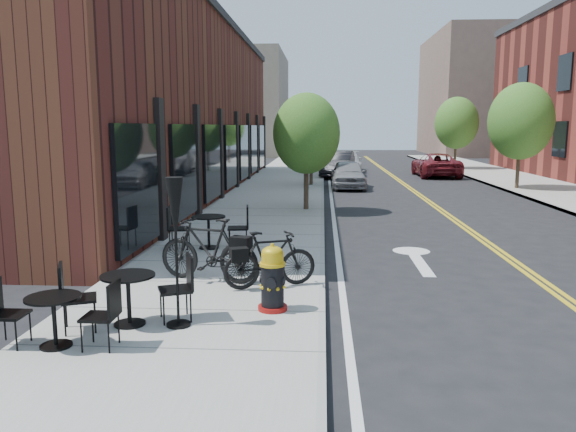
{
  "coord_description": "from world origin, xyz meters",
  "views": [
    {
      "loc": [
        -0.06,
        -9.5,
        2.84
      ],
      "look_at": [
        -0.77,
        1.97,
        1.0
      ],
      "focal_mm": 35.0,
      "sensor_mm": 36.0,
      "label": 1
    }
  ],
  "objects": [
    {
      "name": "tree_near_b",
      "position": [
        -0.6,
        17.0,
        2.71
      ],
      "size": [
        2.3,
        2.3,
        3.98
      ],
      "color": "#382B1E",
      "rests_on": "sidewalk_near"
    },
    {
      "name": "bg_building_left",
      "position": [
        -8.0,
        48.0,
        5.0
      ],
      "size": [
        8.0,
        14.0,
        10.0
      ],
      "primitive_type": "cube",
      "color": "#726656",
      "rests_on": "ground"
    },
    {
      "name": "tree_far_b",
      "position": [
        8.6,
        16.0,
        3.06
      ],
      "size": [
        2.8,
        2.8,
        4.62
      ],
      "color": "#382B1E",
      "rests_on": "sidewalk_far"
    },
    {
      "name": "fire_hydrant",
      "position": [
        -0.79,
        -1.45,
        0.6
      ],
      "size": [
        0.52,
        0.52,
        1.01
      ],
      "rotation": [
        0.0,
        0.0,
        -0.22
      ],
      "color": "maroon",
      "rests_on": "sidewalk_near"
    },
    {
      "name": "bg_building_right",
      "position": [
        16.0,
        50.0,
        6.0
      ],
      "size": [
        10.0,
        16.0,
        12.0
      ],
      "primitive_type": "cube",
      "color": "brown",
      "rests_on": "ground"
    },
    {
      "name": "bistro_set_a",
      "position": [
        -3.37,
        -3.03,
        0.54
      ],
      "size": [
        1.55,
        0.68,
        0.84
      ],
      "rotation": [
        0.0,
        0.0,
        0.0
      ],
      "color": "black",
      "rests_on": "sidewalk_near"
    },
    {
      "name": "tree_far_c",
      "position": [
        8.6,
        28.0,
        3.06
      ],
      "size": [
        2.8,
        2.8,
        4.62
      ],
      "color": "#382B1E",
      "rests_on": "sidewalk_far"
    },
    {
      "name": "bicycle_right",
      "position": [
        -0.94,
        -0.26,
        0.61
      ],
      "size": [
        1.68,
        1.05,
        0.98
      ],
      "primitive_type": "imported",
      "rotation": [
        0.0,
        0.0,
        1.96
      ],
      "color": "black",
      "rests_on": "sidewalk_near"
    },
    {
      "name": "building_near",
      "position": [
        -6.5,
        14.0,
        3.5
      ],
      "size": [
        5.0,
        28.0,
        7.0
      ],
      "primitive_type": "cube",
      "color": "#431915",
      "rests_on": "ground"
    },
    {
      "name": "parked_car_far",
      "position": [
        6.38,
        22.98,
        0.67
      ],
      "size": [
        2.23,
        4.81,
        1.33
      ],
      "primitive_type": "imported",
      "rotation": [
        0.0,
        0.0,
        3.15
      ],
      "color": "maroon",
      "rests_on": "ground"
    },
    {
      "name": "bistro_set_c",
      "position": [
        -2.61,
        2.76,
        0.6
      ],
      "size": [
        1.8,
        0.86,
        0.96
      ],
      "rotation": [
        0.0,
        0.0,
        0.13
      ],
      "color": "black",
      "rests_on": "sidewalk_near"
    },
    {
      "name": "parked_car_b",
      "position": [
        0.81,
        22.35,
        0.73
      ],
      "size": [
        2.16,
        4.62,
        1.47
      ],
      "primitive_type": "imported",
      "rotation": [
        0.0,
        0.0,
        -0.14
      ],
      "color": "black",
      "rests_on": "ground"
    },
    {
      "name": "parked_car_a",
      "position": [
        1.12,
        16.56,
        0.65
      ],
      "size": [
        1.56,
        3.83,
        1.3
      ],
      "primitive_type": "imported",
      "rotation": [
        0.0,
        0.0,
        0.01
      ],
      "color": "gray",
      "rests_on": "ground"
    },
    {
      "name": "patio_umbrella",
      "position": [
        -2.03,
        -2.2,
        1.59
      ],
      "size": [
        0.33,
        0.33,
        2.06
      ],
      "color": "black",
      "rests_on": "sidewalk_near"
    },
    {
      "name": "ground",
      "position": [
        0.0,
        0.0,
        0.0
      ],
      "size": [
        120.0,
        120.0,
        0.0
      ],
      "primitive_type": "plane",
      "color": "black",
      "rests_on": "ground"
    },
    {
      "name": "sidewalk_near",
      "position": [
        -2.0,
        10.0,
        0.06
      ],
      "size": [
        4.0,
        70.0,
        0.12
      ],
      "primitive_type": "cube",
      "color": "#9E9B93",
      "rests_on": "ground"
    },
    {
      "name": "bistro_set_b",
      "position": [
        -2.71,
        -2.21,
        0.59
      ],
      "size": [
        1.75,
        1.06,
        0.93
      ],
      "rotation": [
        0.0,
        0.0,
        0.39
      ],
      "color": "black",
      "rests_on": "sidewalk_near"
    },
    {
      "name": "parked_car_c",
      "position": [
        1.5,
        26.4,
        0.64
      ],
      "size": [
        2.03,
        4.5,
        1.28
      ],
      "primitive_type": "imported",
      "rotation": [
        0.0,
        0.0,
        -0.06
      ],
      "color": "#AFAFB4",
      "rests_on": "ground"
    },
    {
      "name": "tree_near_d",
      "position": [
        -0.6,
        33.0,
        2.79
      ],
      "size": [
        2.4,
        2.4,
        4.11
      ],
      "color": "#382B1E",
      "rests_on": "sidewalk_near"
    },
    {
      "name": "bicycle_left",
      "position": [
        -2.06,
        0.07,
        0.69
      ],
      "size": [
        1.98,
        1.04,
        1.14
      ],
      "primitive_type": "imported",
      "rotation": [
        0.0,
        0.0,
        -1.85
      ],
      "color": "black",
      "rests_on": "sidewalk_near"
    },
    {
      "name": "tree_near_c",
      "position": [
        -0.6,
        25.0,
        2.53
      ],
      "size": [
        2.1,
        2.1,
        3.67
      ],
      "color": "#382B1E",
      "rests_on": "sidewalk_near"
    },
    {
      "name": "tree_near_a",
      "position": [
        -0.6,
        9.0,
        2.6
      ],
      "size": [
        2.2,
        2.2,
        3.81
      ],
      "color": "#382B1E",
      "rests_on": "sidewalk_near"
    }
  ]
}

